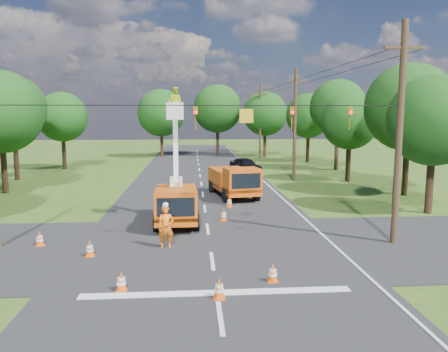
{
  "coord_description": "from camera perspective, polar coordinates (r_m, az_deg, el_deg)",
  "views": [
    {
      "loc": [
        -0.77,
        -16.96,
        5.88
      ],
      "look_at": [
        0.96,
        6.48,
        2.6
      ],
      "focal_mm": 35.0,
      "sensor_mm": 36.0,
      "label": 1
    }
  ],
  "objects": [
    {
      "name": "pole_right_near",
      "position": [
        21.12,
        21.93,
        5.27
      ],
      "size": [
        1.8,
        0.3,
        10.0
      ],
      "color": "#4C3823",
      "rests_on": "ground"
    },
    {
      "name": "tree_left_e",
      "position": [
        43.98,
        -25.86,
        7.96
      ],
      "size": [
        5.8,
        5.8,
        9.41
      ],
      "color": "#382616",
      "rests_on": "ground"
    },
    {
      "name": "road_main",
      "position": [
        37.43,
        -2.98,
        -1.1
      ],
      "size": [
        12.0,
        100.0,
        0.06
      ],
      "primitive_type": "cube",
      "color": "black",
      "rests_on": "ground"
    },
    {
      "name": "tree_far_b",
      "position": [
        64.07,
        -0.85,
        8.78
      ],
      "size": [
        7.0,
        7.0,
        10.32
      ],
      "color": "#382616",
      "rests_on": "ground"
    },
    {
      "name": "edge_line",
      "position": [
        37.96,
        5.5,
        -1.0
      ],
      "size": [
        0.12,
        90.0,
        0.02
      ],
      "primitive_type": "cube",
      "color": "silver",
      "rests_on": "ground"
    },
    {
      "name": "tree_left_f",
      "position": [
        50.93,
        -20.38,
        7.24
      ],
      "size": [
        5.4,
        5.4,
        8.4
      ],
      "color": "#382616",
      "rests_on": "ground"
    },
    {
      "name": "tree_right_b",
      "position": [
        34.75,
        23.03,
        8.24
      ],
      "size": [
        6.4,
        6.4,
        9.65
      ],
      "color": "#382616",
      "rests_on": "ground"
    },
    {
      "name": "traffic_cone_5",
      "position": [
        21.54,
        -22.93,
        -7.55
      ],
      "size": [
        0.38,
        0.38,
        0.71
      ],
      "color": "#EE560C",
      "rests_on": "ground"
    },
    {
      "name": "tree_right_a",
      "position": [
        28.75,
        25.73,
        6.53
      ],
      "size": [
        5.4,
        5.4,
        8.28
      ],
      "color": "#382616",
      "rests_on": "ground"
    },
    {
      "name": "tree_far_c",
      "position": [
        61.82,
        5.4,
        8.08
      ],
      "size": [
        6.2,
        6.2,
        9.18
      ],
      "color": "#382616",
      "rests_on": "ground"
    },
    {
      "name": "tree_left_d",
      "position": [
        36.82,
        -27.2,
        7.46
      ],
      "size": [
        6.2,
        6.2,
        9.24
      ],
      "color": "#382616",
      "rests_on": "ground"
    },
    {
      "name": "tree_far_a",
      "position": [
        62.1,
        -8.21,
        8.15
      ],
      "size": [
        6.6,
        6.6,
        9.5
      ],
      "color": "#382616",
      "rests_on": "ground"
    },
    {
      "name": "traffic_cone_7",
      "position": [
        33.36,
        4.58,
        -1.6
      ],
      "size": [
        0.38,
        0.38,
        0.71
      ],
      "color": "#EE560C",
      "rests_on": "ground"
    },
    {
      "name": "ground_worker",
      "position": [
        19.56,
        -7.6,
        -6.65
      ],
      "size": [
        0.73,
        0.49,
        1.95
      ],
      "primitive_type": "imported",
      "rotation": [
        0.0,
        0.0,
        0.03
      ],
      "color": "orange",
      "rests_on": "ground"
    },
    {
      "name": "pole_right_mid",
      "position": [
        40.05,
        9.23,
        6.74
      ],
      "size": [
        1.8,
        0.3,
        10.0
      ],
      "color": "#4C3823",
      "rests_on": "ground"
    },
    {
      "name": "bucket_truck",
      "position": [
        23.86,
        -6.27,
        -2.53
      ],
      "size": [
        2.45,
        5.85,
        7.39
      ],
      "rotation": [
        0.0,
        0.0,
        0.03
      ],
      "color": "orange",
      "rests_on": "ground"
    },
    {
      "name": "tree_right_e",
      "position": [
        55.89,
        11.0,
        7.74
      ],
      "size": [
        5.6,
        5.6,
        8.63
      ],
      "color": "#382616",
      "rests_on": "ground"
    },
    {
      "name": "tree_right_d",
      "position": [
        48.53,
        14.67,
        8.64
      ],
      "size": [
        6.0,
        6.0,
        9.7
      ],
      "color": "#382616",
      "rests_on": "ground"
    },
    {
      "name": "stop_bar",
      "position": [
        14.98,
        -0.95,
        -15.17
      ],
      "size": [
        9.0,
        0.45,
        0.02
      ],
      "primitive_type": "cube",
      "color": "silver",
      "rests_on": "ground"
    },
    {
      "name": "tree_right_c",
      "position": [
        40.45,
        16.11,
        6.84
      ],
      "size": [
        5.0,
        5.0,
        7.83
      ],
      "color": "#382616",
      "rests_on": "ground"
    },
    {
      "name": "ground",
      "position": [
        37.43,
        -2.98,
        -1.1
      ],
      "size": [
        140.0,
        140.0,
        0.0
      ],
      "primitive_type": "plane",
      "color": "#2B5318",
      "rests_on": "ground"
    },
    {
      "name": "traffic_cone_4",
      "position": [
        19.3,
        -17.12,
        -9.04
      ],
      "size": [
        0.38,
        0.38,
        0.71
      ],
      "color": "#EE560C",
      "rests_on": "ground"
    },
    {
      "name": "signal_span",
      "position": [
        19.18,
        4.82,
        7.91
      ],
      "size": [
        18.0,
        0.29,
        1.07
      ],
      "color": "black",
      "rests_on": "ground"
    },
    {
      "name": "traffic_cone_0",
      "position": [
        15.43,
        -13.26,
        -13.24
      ],
      "size": [
        0.38,
        0.38,
        0.71
      ],
      "color": "#EE560C",
      "rests_on": "ground"
    },
    {
      "name": "road_cross",
      "position": [
        19.86,
        -1.82,
        -9.28
      ],
      "size": [
        56.0,
        10.0,
        0.07
      ],
      "primitive_type": "cube",
      "color": "black",
      "rests_on": "ground"
    },
    {
      "name": "distant_car",
      "position": [
        45.31,
        2.83,
        1.46
      ],
      "size": [
        3.42,
        4.84,
        1.53
      ],
      "primitive_type": "imported",
      "rotation": [
        0.0,
        0.0,
        0.4
      ],
      "color": "black",
      "rests_on": "ground"
    },
    {
      "name": "traffic_cone_3",
      "position": [
        28.11,
        0.69,
        -3.38
      ],
      "size": [
        0.38,
        0.38,
        0.71
      ],
      "color": "#EE560C",
      "rests_on": "ground"
    },
    {
      "name": "traffic_cone_2",
      "position": [
        24.5,
        -0.05,
        -5.08
      ],
      "size": [
        0.38,
        0.38,
        0.71
      ],
      "color": "#EE560C",
      "rests_on": "ground"
    },
    {
      "name": "pole_right_far",
      "position": [
        59.69,
        4.76,
        7.18
      ],
      "size": [
        1.8,
        0.3,
        10.0
      ],
      "color": "#4C3823",
      "rests_on": "ground"
    },
    {
      "name": "traffic_cone_1",
      "position": [
        15.89,
        6.38,
        -12.44
      ],
      "size": [
        0.38,
        0.38,
        0.71
      ],
      "color": "#EE560C",
      "rests_on": "ground"
    },
    {
      "name": "traffic_cone_8",
      "position": [
        14.48,
        -0.64,
        -14.48
      ],
      "size": [
        0.38,
        0.38,
        0.71
      ],
      "color": "#EE560C",
      "rests_on": "ground"
    },
    {
      "name": "second_truck",
      "position": [
        31.41,
        1.32,
        -0.59
      ],
      "size": [
        3.42,
        6.55,
        2.34
      ],
      "rotation": [
        0.0,
        0.0,
        0.19
      ],
      "color": "orange",
      "rests_on": "ground"
    }
  ]
}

